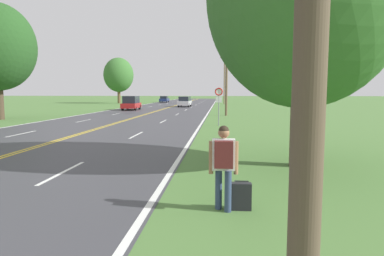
{
  "coord_description": "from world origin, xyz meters",
  "views": [
    {
      "loc": [
        8.15,
        -2.26,
        2.44
      ],
      "look_at": [
        6.85,
        12.86,
        0.83
      ],
      "focal_mm": 32.0,
      "sensor_mm": 36.0,
      "label": 1
    }
  ],
  "objects_px": {
    "tree_behind_sign": "(119,75)",
    "hitchhiker_person": "(224,159)",
    "suitcase": "(241,196)",
    "car_red_van_nearest": "(131,103)",
    "traffic_sign": "(219,97)",
    "car_silver_suv_approaching": "(185,101)",
    "car_dark_blue_sedan_mid_near": "(164,99)"
  },
  "relations": [
    {
      "from": "tree_behind_sign",
      "to": "car_silver_suv_approaching",
      "type": "height_order",
      "value": "tree_behind_sign"
    },
    {
      "from": "suitcase",
      "to": "car_dark_blue_sedan_mid_near",
      "type": "relative_size",
      "value": 0.13
    },
    {
      "from": "car_silver_suv_approaching",
      "to": "car_dark_blue_sedan_mid_near",
      "type": "relative_size",
      "value": 0.97
    },
    {
      "from": "tree_behind_sign",
      "to": "car_silver_suv_approaching",
      "type": "relative_size",
      "value": 2.17
    },
    {
      "from": "traffic_sign",
      "to": "tree_behind_sign",
      "type": "relative_size",
      "value": 0.29
    },
    {
      "from": "hitchhiker_person",
      "to": "car_red_van_nearest",
      "type": "distance_m",
      "value": 40.11
    },
    {
      "from": "traffic_sign",
      "to": "tree_behind_sign",
      "type": "height_order",
      "value": "tree_behind_sign"
    },
    {
      "from": "suitcase",
      "to": "tree_behind_sign",
      "type": "relative_size",
      "value": 0.06
    },
    {
      "from": "tree_behind_sign",
      "to": "hitchhiker_person",
      "type": "bearing_deg",
      "value": -71.37
    },
    {
      "from": "hitchhiker_person",
      "to": "car_red_van_nearest",
      "type": "bearing_deg",
      "value": 17.28
    },
    {
      "from": "car_red_van_nearest",
      "to": "car_silver_suv_approaching",
      "type": "bearing_deg",
      "value": -32.98
    },
    {
      "from": "traffic_sign",
      "to": "car_red_van_nearest",
      "type": "height_order",
      "value": "traffic_sign"
    },
    {
      "from": "hitchhiker_person",
      "to": "traffic_sign",
      "type": "distance_m",
      "value": 17.79
    },
    {
      "from": "hitchhiker_person",
      "to": "car_red_van_nearest",
      "type": "height_order",
      "value": "car_red_van_nearest"
    },
    {
      "from": "suitcase",
      "to": "tree_behind_sign",
      "type": "distance_m",
      "value": 68.62
    },
    {
      "from": "traffic_sign",
      "to": "car_silver_suv_approaching",
      "type": "height_order",
      "value": "traffic_sign"
    },
    {
      "from": "tree_behind_sign",
      "to": "car_dark_blue_sedan_mid_near",
      "type": "relative_size",
      "value": 2.11
    },
    {
      "from": "tree_behind_sign",
      "to": "car_silver_suv_approaching",
      "type": "xyz_separation_m",
      "value": [
        15.86,
        -16.23,
        -5.1
      ]
    },
    {
      "from": "hitchhiker_person",
      "to": "traffic_sign",
      "type": "relative_size",
      "value": 0.64
    },
    {
      "from": "traffic_sign",
      "to": "car_red_van_nearest",
      "type": "relative_size",
      "value": 0.61
    },
    {
      "from": "hitchhiker_person",
      "to": "car_dark_blue_sedan_mid_near",
      "type": "distance_m",
      "value": 72.78
    },
    {
      "from": "car_silver_suv_approaching",
      "to": "car_dark_blue_sedan_mid_near",
      "type": "height_order",
      "value": "car_silver_suv_approaching"
    },
    {
      "from": "traffic_sign",
      "to": "car_dark_blue_sedan_mid_near",
      "type": "distance_m",
      "value": 55.37
    },
    {
      "from": "suitcase",
      "to": "traffic_sign",
      "type": "relative_size",
      "value": 0.22
    },
    {
      "from": "hitchhiker_person",
      "to": "traffic_sign",
      "type": "bearing_deg",
      "value": 0.47
    },
    {
      "from": "tree_behind_sign",
      "to": "car_red_van_nearest",
      "type": "bearing_deg",
      "value": -69.87
    },
    {
      "from": "hitchhiker_person",
      "to": "car_red_van_nearest",
      "type": "xyz_separation_m",
      "value": [
        -12.11,
        38.24,
        -0.11
      ]
    },
    {
      "from": "car_red_van_nearest",
      "to": "traffic_sign",
      "type": "bearing_deg",
      "value": -152.18
    },
    {
      "from": "car_red_van_nearest",
      "to": "tree_behind_sign",
      "type": "bearing_deg",
      "value": 17.85
    },
    {
      "from": "tree_behind_sign",
      "to": "car_red_van_nearest",
      "type": "height_order",
      "value": "tree_behind_sign"
    },
    {
      "from": "suitcase",
      "to": "car_red_van_nearest",
      "type": "relative_size",
      "value": 0.14
    },
    {
      "from": "car_dark_blue_sedan_mid_near",
      "to": "hitchhiker_person",
      "type": "bearing_deg",
      "value": -169.64
    }
  ]
}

